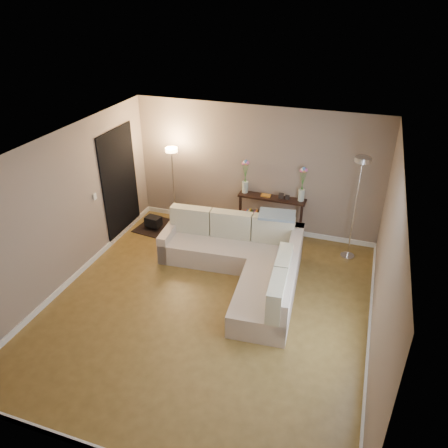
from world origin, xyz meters
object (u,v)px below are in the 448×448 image
(floor_lamp_lit, at_px, (173,171))
(floor_lamp_unlit, at_px, (358,189))
(sectional_sofa, at_px, (244,259))
(console_table, at_px, (268,212))

(floor_lamp_lit, relative_size, floor_lamp_unlit, 0.85)
(floor_lamp_lit, height_order, floor_lamp_unlit, floor_lamp_unlit)
(floor_lamp_lit, distance_m, floor_lamp_unlit, 3.65)
(sectional_sofa, relative_size, floor_lamp_lit, 1.61)
(sectional_sofa, bearing_deg, console_table, 89.63)
(console_table, relative_size, floor_lamp_unlit, 0.68)
(sectional_sofa, height_order, console_table, sectional_sofa)
(sectional_sofa, height_order, floor_lamp_lit, floor_lamp_lit)
(floor_lamp_unlit, bearing_deg, console_table, 165.69)
(sectional_sofa, distance_m, floor_lamp_unlit, 2.34)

